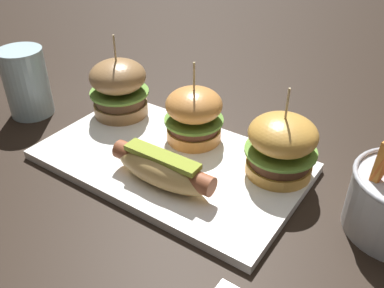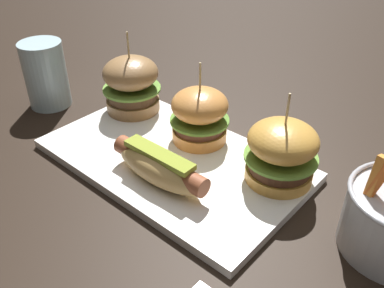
{
  "view_description": "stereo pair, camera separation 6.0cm",
  "coord_description": "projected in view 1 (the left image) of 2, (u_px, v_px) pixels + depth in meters",
  "views": [
    {
      "loc": [
        0.32,
        -0.41,
        0.39
      ],
      "look_at": [
        0.04,
        0.0,
        0.05
      ],
      "focal_mm": 39.04,
      "sensor_mm": 36.0,
      "label": 1
    },
    {
      "loc": [
        0.37,
        -0.37,
        0.39
      ],
      "look_at": [
        0.04,
        0.0,
        0.05
      ],
      "focal_mm": 39.04,
      "sensor_mm": 36.0,
      "label": 2
    }
  ],
  "objects": [
    {
      "name": "platter_main",
      "position": [
        171.0,
        161.0,
        0.65
      ],
      "size": [
        0.4,
        0.23,
        0.01
      ],
      "primitive_type": "cube",
      "color": "white",
      "rests_on": "ground"
    },
    {
      "name": "ground_plane",
      "position": [
        171.0,
        165.0,
        0.65
      ],
      "size": [
        3.0,
        3.0,
        0.0
      ],
      "primitive_type": "plane",
      "color": "black"
    },
    {
      "name": "slider_left",
      "position": [
        119.0,
        87.0,
        0.73
      ],
      "size": [
        0.1,
        0.1,
        0.15
      ],
      "color": "#9D7347",
      "rests_on": "platter_main"
    },
    {
      "name": "hot_dog",
      "position": [
        162.0,
        169.0,
        0.58
      ],
      "size": [
        0.16,
        0.05,
        0.05
      ],
      "color": "tan",
      "rests_on": "platter_main"
    },
    {
      "name": "water_glass",
      "position": [
        26.0,
        83.0,
        0.75
      ],
      "size": [
        0.08,
        0.08,
        0.12
      ],
      "primitive_type": "cylinder",
      "color": "silver",
      "rests_on": "ground"
    },
    {
      "name": "slider_right",
      "position": [
        281.0,
        146.0,
        0.59
      ],
      "size": [
        0.1,
        0.1,
        0.14
      ],
      "color": "gold",
      "rests_on": "platter_main"
    },
    {
      "name": "slider_center",
      "position": [
        195.0,
        115.0,
        0.66
      ],
      "size": [
        0.1,
        0.1,
        0.13
      ],
      "color": "#D78C45",
      "rests_on": "platter_main"
    }
  ]
}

